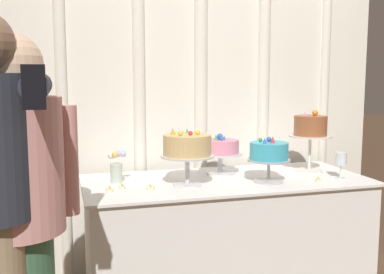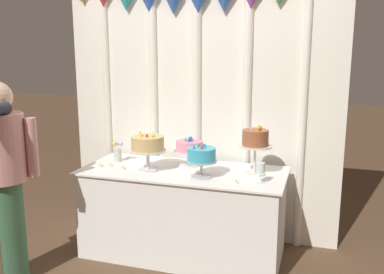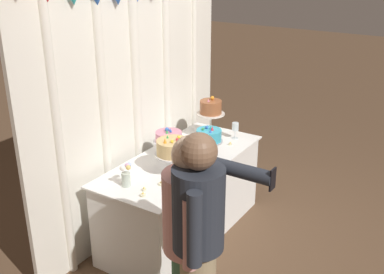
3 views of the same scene
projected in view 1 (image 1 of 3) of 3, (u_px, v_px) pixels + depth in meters
The scene contains 13 objects.
draped_curtain at pixel (203, 60), 3.19m from camera, with size 2.60×0.19×2.72m.
cake_table at pixel (226, 239), 2.88m from camera, with size 1.73×0.76×0.76m.
cake_display_leftmost at pixel (187, 147), 2.63m from camera, with size 0.31×0.31×0.34m.
cake_display_midleft at pixel (220, 149), 2.95m from camera, with size 0.28×0.28×0.26m.
cake_display_midright at pixel (269, 153), 2.72m from camera, with size 0.25×0.25×0.28m.
cake_display_rightmost at pixel (310, 129), 3.01m from camera, with size 0.28×0.28×0.41m.
wine_glass at pixel (341, 160), 2.83m from camera, with size 0.07×0.07×0.16m.
flower_vase at pixel (116, 167), 2.72m from camera, with size 0.11×0.09×0.19m.
tealight_far_left at pixel (110, 190), 2.52m from camera, with size 0.04×0.04×0.03m.
tealight_near_left at pixel (122, 187), 2.58m from camera, with size 0.04×0.04×0.03m.
tealight_near_right at pixel (150, 188), 2.57m from camera, with size 0.05×0.05×0.03m.
tealight_far_right at pixel (318, 180), 2.76m from camera, with size 0.04×0.04×0.03m.
guest_man_dark_suit at pixel (18, 223), 1.73m from camera, with size 0.48×0.48×1.55m.
Camera 1 is at (-0.96, -2.51, 1.39)m, focal length 43.30 mm.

